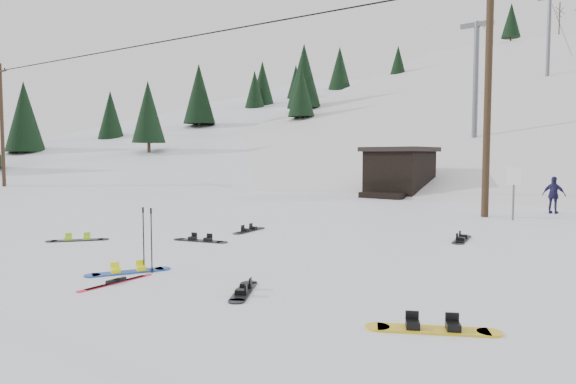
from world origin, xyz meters
The scene contains 19 objects.
ground centered at (0.00, 0.00, 0.00)m, with size 200.00×200.00×0.00m, color white.
ridge_left centered at (-36.00, 48.00, -11.00)m, with size 34.00×85.00×38.00m, color white.
treeline_left centered at (-34.00, 40.00, 0.00)m, with size 20.00×64.00×10.00m, color black, non-canonical shape.
utility_pole centered at (2.00, 14.00, 4.68)m, with size 2.00×0.26×9.00m.
utility_pole_left centered at (-32.00, 11.00, 4.68)m, with size 2.00×0.26×9.00m.
trail_sign centered at (3.10, 13.58, 1.27)m, with size 0.50×0.09×1.85m.
lift_hut centered at (-5.00, 20.94, 1.36)m, with size 3.40×4.10×2.75m.
lift_tower_near centered at (-4.00, 30.00, 7.86)m, with size 2.20×0.36×8.00m.
lift_tower_mid centered at (-4.00, 50.00, 14.36)m, with size 2.20×0.36×8.00m.
hero_snowboard centered at (-0.30, 0.42, 0.03)m, with size 0.85×1.49×0.11m.
hero_skis centered at (0.24, -0.19, 0.02)m, with size 0.23×1.53×0.08m.
ski_poles centered at (-0.07, 0.70, 0.64)m, with size 0.34×0.09×1.25m.
board_scatter_a centered at (-2.02, 3.74, 0.03)m, with size 1.54×0.68×0.11m.
board_scatter_b centered at (-2.27, 5.88, 0.03)m, with size 0.55×1.54×0.11m.
board_scatter_c centered at (-4.61, 1.75, 0.03)m, with size 1.05×1.34×0.11m.
board_scatter_d centered at (2.41, 0.80, 0.03)m, with size 0.90×1.24×0.10m.
board_scatter_e centered at (5.60, 0.97, 0.03)m, with size 1.53×1.02×0.12m.
board_scatter_f centered at (3.27, 8.27, 0.03)m, with size 0.57×1.60×0.11m.
skier_navy centered at (3.72, 16.80, 0.73)m, with size 0.85×0.35×1.45m, color #201C48.
Camera 1 is at (8.21, -5.20, 2.24)m, focal length 32.00 mm.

